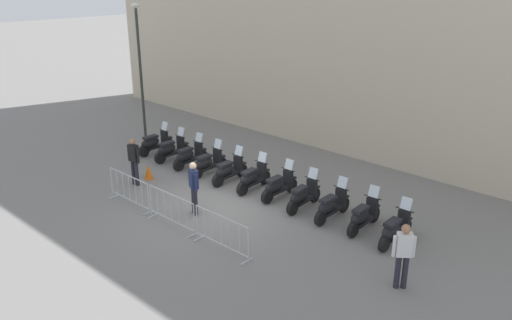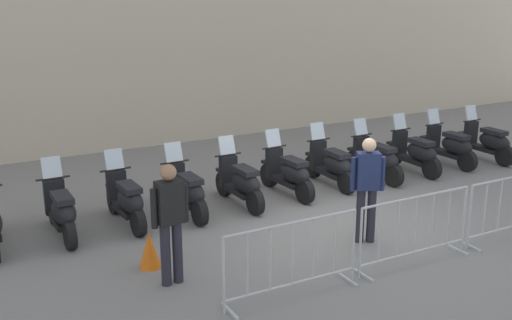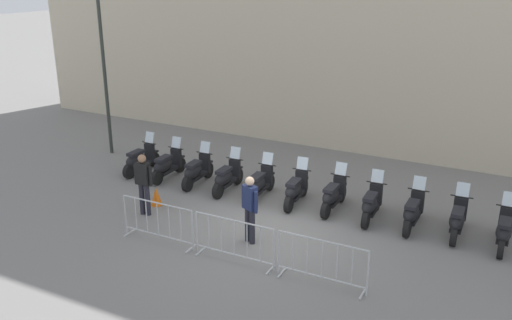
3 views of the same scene
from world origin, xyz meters
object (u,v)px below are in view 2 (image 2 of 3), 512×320
motorcycle_6 (332,165)px  officer_by_barriers (170,217)px  traffic_cone (150,250)px  motorcycle_7 (377,159)px  motorcycle_4 (241,183)px  motorcycle_9 (450,146)px  barrier_segment_1 (415,231)px  barrier_segment_0 (292,260)px  officer_near_row_end (367,184)px  motorcycle_5 (289,174)px  motorcycle_3 (187,192)px  motorcycle_8 (415,153)px  motorcycle_2 (127,201)px  motorcycle_10 (487,142)px  motorcycle_1 (61,211)px

motorcycle_6 → officer_by_barriers: bearing=-140.2°
officer_by_barriers → traffic_cone: officer_by_barriers is taller
motorcycle_7 → motorcycle_4: bearing=-168.5°
motorcycle_4 → motorcycle_9: 5.46m
barrier_segment_1 → barrier_segment_0: bearing=-169.6°
motorcycle_9 → motorcycle_4: bearing=-168.3°
motorcycle_9 → officer_near_row_end: bearing=-139.4°
motorcycle_9 → barrier_segment_0: 7.44m
motorcycle_5 → motorcycle_6: (1.05, 0.28, 0.00)m
motorcycle_3 → motorcycle_7: 4.37m
motorcycle_8 → barrier_segment_1: size_ratio=0.85×
motorcycle_5 → motorcycle_8: 3.27m
officer_by_barriers → motorcycle_8: bearing=30.5°
officer_near_row_end → traffic_cone: 3.53m
motorcycle_2 → motorcycle_5: (3.22, 0.62, 0.00)m
motorcycle_3 → motorcycle_5: same height
barrier_segment_1 → officer_by_barriers: 3.60m
motorcycle_2 → officer_near_row_end: (3.57, -1.92, 0.53)m
barrier_segment_0 → motorcycle_10: bearing=35.1°
motorcycle_9 → barrier_segment_1: size_ratio=0.85×
motorcycle_1 → motorcycle_6: size_ratio=1.00×
barrier_segment_0 → traffic_cone: bearing=138.2°
motorcycle_1 → motorcycle_8: size_ratio=1.00×
motorcycle_4 → traffic_cone: (-2.05, -2.13, -0.18)m
motorcycle_6 → motorcycle_9: bearing=9.9°
motorcycle_10 → officer_by_barriers: size_ratio=0.99×
motorcycle_2 → motorcycle_5: same height
motorcycle_4 → motorcycle_7: (3.21, 0.66, 0.00)m
motorcycle_2 → motorcycle_3: size_ratio=1.00×
motorcycle_2 → traffic_cone: (0.11, -1.79, -0.18)m
motorcycle_9 → barrier_segment_0: motorcycle_9 is taller
barrier_segment_1 → motorcycle_9: bearing=50.0°
officer_near_row_end → motorcycle_1: bearing=159.7°
motorcycle_2 → officer_by_barriers: size_ratio=0.99×
motorcycle_9 → officer_near_row_end: 5.22m
motorcycle_4 → motorcycle_6: (2.12, 0.55, 0.00)m
motorcycle_7 → motorcycle_9: bearing=12.0°
motorcycle_3 → motorcycle_9: (6.43, 1.30, 0.00)m
motorcycle_7 → officer_near_row_end: size_ratio=0.99×
motorcycle_9 → motorcycle_7: bearing=-168.0°
motorcycle_2 → motorcycle_4: 2.18m
motorcycle_4 → motorcycle_6: bearing=14.5°
motorcycle_8 → barrier_segment_1: (-2.58, -4.10, 0.07)m
motorcycle_4 → traffic_cone: 2.96m
motorcycle_2 → motorcycle_5: 3.28m
motorcycle_2 → motorcycle_7: bearing=10.5°
motorcycle_3 → officer_by_barriers: (-0.76, -2.55, 0.53)m
motorcycle_2 → motorcycle_10: same height
motorcycle_4 → officer_by_barriers: (-1.83, -2.74, 0.53)m
barrier_segment_0 → barrier_segment_1: same height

